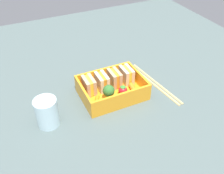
# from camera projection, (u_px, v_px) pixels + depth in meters

# --- Properties ---
(ground_plane) EXTENTS (1.20, 1.20, 0.02)m
(ground_plane) POSITION_uv_depth(u_px,v_px,m) (112.00, 97.00, 0.70)
(ground_plane) COLOR #4C5C5B
(bento_tray) EXTENTS (0.17, 0.13, 0.01)m
(bento_tray) POSITION_uv_depth(u_px,v_px,m) (112.00, 93.00, 0.69)
(bento_tray) COLOR orange
(bento_tray) RESTS_ON ground_plane
(bento_rim) EXTENTS (0.17, 0.13, 0.04)m
(bento_rim) POSITION_uv_depth(u_px,v_px,m) (112.00, 86.00, 0.67)
(bento_rim) COLOR orange
(bento_rim) RESTS_ON bento_tray
(sandwich_left) EXTENTS (0.03, 0.05, 0.04)m
(sandwich_left) POSITION_uv_depth(u_px,v_px,m) (89.00, 85.00, 0.67)
(sandwich_left) COLOR tan
(sandwich_left) RESTS_ON bento_tray
(sandwich_center_left) EXTENTS (0.03, 0.05, 0.04)m
(sandwich_center_left) POSITION_uv_depth(u_px,v_px,m) (102.00, 82.00, 0.68)
(sandwich_center_left) COLOR beige
(sandwich_center_left) RESTS_ON bento_tray
(sandwich_center) EXTENTS (0.03, 0.05, 0.04)m
(sandwich_center) POSITION_uv_depth(u_px,v_px,m) (114.00, 78.00, 0.70)
(sandwich_center) COLOR tan
(sandwich_center) RESTS_ON bento_tray
(sandwich_center_right) EXTENTS (0.03, 0.05, 0.04)m
(sandwich_center_right) POSITION_uv_depth(u_px,v_px,m) (126.00, 75.00, 0.71)
(sandwich_center_right) COLOR beige
(sandwich_center_right) RESTS_ON bento_tray
(carrot_stick_far_left) EXTENTS (0.03, 0.04, 0.01)m
(carrot_stick_far_left) POSITION_uv_depth(u_px,v_px,m) (97.00, 102.00, 0.64)
(carrot_stick_far_left) COLOR orange
(carrot_stick_far_left) RESTS_ON bento_tray
(broccoli_floret) EXTENTS (0.03, 0.03, 0.04)m
(broccoli_floret) POSITION_uv_depth(u_px,v_px,m) (109.00, 91.00, 0.64)
(broccoli_floret) COLOR #97C16F
(broccoli_floret) RESTS_ON bento_tray
(strawberry_far_left) EXTENTS (0.02, 0.02, 0.03)m
(strawberry_far_left) POSITION_uv_depth(u_px,v_px,m) (123.00, 90.00, 0.67)
(strawberry_far_left) COLOR red
(strawberry_far_left) RESTS_ON bento_tray
(carrot_stick_left) EXTENTS (0.02, 0.04, 0.01)m
(carrot_stick_left) POSITION_uv_depth(u_px,v_px,m) (133.00, 89.00, 0.68)
(carrot_stick_left) COLOR orange
(carrot_stick_left) RESTS_ON bento_tray
(chopstick_pair) EXTENTS (0.04, 0.22, 0.01)m
(chopstick_pair) POSITION_uv_depth(u_px,v_px,m) (155.00, 83.00, 0.73)
(chopstick_pair) COLOR tan
(chopstick_pair) RESTS_ON ground_plane
(drinking_glass) EXTENTS (0.05, 0.05, 0.07)m
(drinking_glass) POSITION_uv_depth(u_px,v_px,m) (47.00, 112.00, 0.59)
(drinking_glass) COLOR silver
(drinking_glass) RESTS_ON ground_plane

